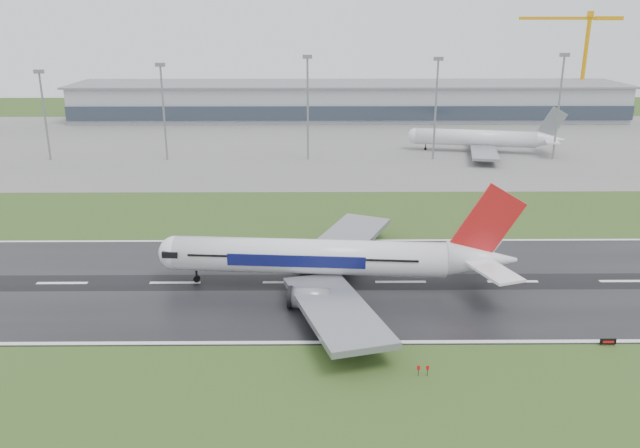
{
  "coord_description": "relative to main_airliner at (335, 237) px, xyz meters",
  "views": [
    {
      "loc": [
        -15.25,
        -104.46,
        45.61
      ],
      "look_at": [
        -14.23,
        12.0,
        7.0
      ],
      "focal_mm": 35.93,
      "sensor_mm": 36.0,
      "label": 1
    }
  ],
  "objects": [
    {
      "name": "tower_crane",
      "position": [
        122.17,
        201.64,
        13.79
      ],
      "size": [
        46.8,
        4.97,
        45.98
      ],
      "primitive_type": null,
      "rotation": [
        0.0,
        0.0,
        -0.05
      ],
      "color": "orange",
      "rests_on": "ground"
    },
    {
      "name": "ground",
      "position": [
        11.84,
        1.64,
        -9.2
      ],
      "size": [
        520.0,
        520.0,
        0.0
      ],
      "primitive_type": "plane",
      "color": "#2C471A",
      "rests_on": "ground"
    },
    {
      "name": "parked_airliner",
      "position": [
        53.52,
        112.58,
        -1.38
      ],
      "size": [
        61.53,
        58.69,
        15.48
      ],
      "primitive_type": null,
      "rotation": [
        0.0,
        0.0,
        -0.2
      ],
      "color": "silver",
      "rests_on": "apron"
    },
    {
      "name": "main_airliner",
      "position": [
        0.0,
        0.0,
        0.0
      ],
      "size": [
        66.34,
        63.66,
        18.2
      ],
      "primitive_type": null,
      "rotation": [
        0.0,
        0.0,
        -0.08
      ],
      "color": "white",
      "rests_on": "runway"
    },
    {
      "name": "runway",
      "position": [
        11.84,
        1.64,
        -9.15
      ],
      "size": [
        400.0,
        45.0,
        0.1
      ],
      "primitive_type": "cube",
      "color": "black",
      "rests_on": "ground"
    },
    {
      "name": "runway_sign",
      "position": [
        38.79,
        -21.19,
        -8.68
      ],
      "size": [
        2.28,
        0.88,
        1.04
      ],
      "primitive_type": null,
      "rotation": [
        0.0,
        0.0,
        0.28
      ],
      "color": "black",
      "rests_on": "ground"
    },
    {
      "name": "floodmast_1",
      "position": [
        -51.31,
        101.64,
        5.56
      ],
      "size": [
        0.64,
        0.64,
        29.53
      ],
      "primitive_type": "cylinder",
      "color": "gray",
      "rests_on": "ground"
    },
    {
      "name": "terminal",
      "position": [
        11.84,
        186.64,
        -1.7
      ],
      "size": [
        240.0,
        36.0,
        15.0
      ],
      "primitive_type": "cube",
      "color": "#90939A",
      "rests_on": "ground"
    },
    {
      "name": "floodmast_2",
      "position": [
        -5.53,
        101.64,
        6.77
      ],
      "size": [
        0.64,
        0.64,
        31.94
      ],
      "primitive_type": "cylinder",
      "color": "gray",
      "rests_on": "ground"
    },
    {
      "name": "floodmast_4",
      "position": [
        74.5,
        101.64,
        7.02
      ],
      "size": [
        0.64,
        0.64,
        32.45
      ],
      "primitive_type": "cylinder",
      "color": "gray",
      "rests_on": "ground"
    },
    {
      "name": "floodmast_3",
      "position": [
        35.23,
        101.64,
        6.44
      ],
      "size": [
        0.64,
        0.64,
        31.29
      ],
      "primitive_type": "cylinder",
      "color": "gray",
      "rests_on": "ground"
    },
    {
      "name": "floodmast_0",
      "position": [
        -89.17,
        101.64,
        4.55
      ],
      "size": [
        0.64,
        0.64,
        27.51
      ],
      "primitive_type": "cylinder",
      "color": "gray",
      "rests_on": "ground"
    },
    {
      "name": "apron",
      "position": [
        11.84,
        126.64,
        -9.16
      ],
      "size": [
        400.0,
        130.0,
        0.08
      ],
      "primitive_type": "cube",
      "color": "slate",
      "rests_on": "ground"
    }
  ]
}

